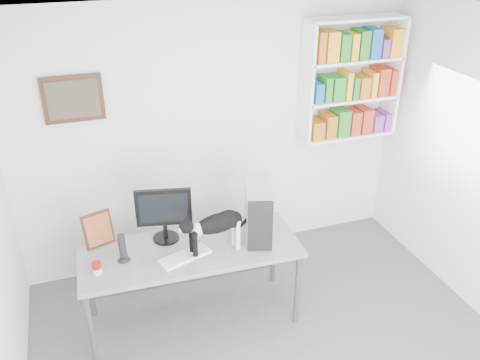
{
  "coord_description": "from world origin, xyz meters",
  "views": [
    {
      "loc": [
        -1.32,
        -2.53,
        3.32
      ],
      "look_at": [
        0.09,
        1.53,
        1.08
      ],
      "focal_mm": 38.0,
      "sensor_mm": 36.0,
      "label": 1
    }
  ],
  "objects_px": {
    "cat": "(217,233)",
    "desk": "(192,284)",
    "speaker": "(122,247)",
    "keyboard": "(185,256)",
    "soup_can": "(97,268)",
    "leaning_print": "(98,229)",
    "bookshelf": "(351,79)",
    "pc_tower": "(258,211)",
    "monitor": "(164,214)"
  },
  "relations": [
    {
      "from": "soup_can",
      "to": "cat",
      "type": "xyz_separation_m",
      "value": [
        0.98,
        -0.04,
        0.14
      ]
    },
    {
      "from": "desk",
      "to": "soup_can",
      "type": "distance_m",
      "value": 0.91
    },
    {
      "from": "bookshelf",
      "to": "keyboard",
      "type": "relative_size",
      "value": 2.85
    },
    {
      "from": "bookshelf",
      "to": "soup_can",
      "type": "height_order",
      "value": "bookshelf"
    },
    {
      "from": "monitor",
      "to": "leaning_print",
      "type": "distance_m",
      "value": 0.58
    },
    {
      "from": "pc_tower",
      "to": "cat",
      "type": "height_order",
      "value": "pc_tower"
    },
    {
      "from": "desk",
      "to": "speaker",
      "type": "height_order",
      "value": "speaker"
    },
    {
      "from": "bookshelf",
      "to": "pc_tower",
      "type": "bearing_deg",
      "value": -147.41
    },
    {
      "from": "leaning_print",
      "to": "cat",
      "type": "xyz_separation_m",
      "value": [
        0.93,
        -0.46,
        0.04
      ]
    },
    {
      "from": "leaning_print",
      "to": "speaker",
      "type": "bearing_deg",
      "value": -79.04
    },
    {
      "from": "bookshelf",
      "to": "leaning_print",
      "type": "bearing_deg",
      "value": -168.81
    },
    {
      "from": "speaker",
      "to": "soup_can",
      "type": "xyz_separation_m",
      "value": [
        -0.22,
        -0.11,
        -0.07
      ]
    },
    {
      "from": "cat",
      "to": "pc_tower",
      "type": "bearing_deg",
      "value": 9.69
    },
    {
      "from": "soup_can",
      "to": "cat",
      "type": "distance_m",
      "value": 1.0
    },
    {
      "from": "monitor",
      "to": "soup_can",
      "type": "xyz_separation_m",
      "value": [
        -0.62,
        -0.3,
        -0.2
      ]
    },
    {
      "from": "monitor",
      "to": "soup_can",
      "type": "bearing_deg",
      "value": -141.29
    },
    {
      "from": "leaning_print",
      "to": "soup_can",
      "type": "bearing_deg",
      "value": -115.38
    },
    {
      "from": "bookshelf",
      "to": "keyboard",
      "type": "xyz_separation_m",
      "value": [
        -2.02,
        -0.97,
        -1.05
      ]
    },
    {
      "from": "bookshelf",
      "to": "monitor",
      "type": "bearing_deg",
      "value": -163.15
    },
    {
      "from": "keyboard",
      "to": "speaker",
      "type": "distance_m",
      "value": 0.52
    },
    {
      "from": "keyboard",
      "to": "pc_tower",
      "type": "xyz_separation_m",
      "value": [
        0.7,
        0.13,
        0.23
      ]
    },
    {
      "from": "cat",
      "to": "soup_can",
      "type": "bearing_deg",
      "value": 168.98
    },
    {
      "from": "soup_can",
      "to": "keyboard",
      "type": "bearing_deg",
      "value": -2.25
    },
    {
      "from": "keyboard",
      "to": "soup_can",
      "type": "xyz_separation_m",
      "value": [
        -0.71,
        0.03,
        0.04
      ]
    },
    {
      "from": "desk",
      "to": "cat",
      "type": "bearing_deg",
      "value": -32.02
    },
    {
      "from": "keyboard",
      "to": "bookshelf",
      "type": "bearing_deg",
      "value": 7.72
    },
    {
      "from": "speaker",
      "to": "cat",
      "type": "xyz_separation_m",
      "value": [
        0.76,
        -0.15,
        0.07
      ]
    },
    {
      "from": "speaker",
      "to": "soup_can",
      "type": "bearing_deg",
      "value": -169.87
    },
    {
      "from": "bookshelf",
      "to": "keyboard",
      "type": "height_order",
      "value": "bookshelf"
    },
    {
      "from": "cat",
      "to": "bookshelf",
      "type": "bearing_deg",
      "value": 20.8
    },
    {
      "from": "bookshelf",
      "to": "leaning_print",
      "type": "distance_m",
      "value": 2.87
    },
    {
      "from": "bookshelf",
      "to": "keyboard",
      "type": "distance_m",
      "value": 2.47
    },
    {
      "from": "monitor",
      "to": "soup_can",
      "type": "distance_m",
      "value": 0.72
    },
    {
      "from": "speaker",
      "to": "leaning_print",
      "type": "height_order",
      "value": "leaning_print"
    },
    {
      "from": "bookshelf",
      "to": "speaker",
      "type": "distance_m",
      "value": 2.8
    },
    {
      "from": "speaker",
      "to": "leaning_print",
      "type": "relative_size",
      "value": 0.8
    },
    {
      "from": "bookshelf",
      "to": "cat",
      "type": "xyz_separation_m",
      "value": [
        -1.74,
        -0.98,
        -0.87
      ]
    },
    {
      "from": "desk",
      "to": "monitor",
      "type": "relative_size",
      "value": 3.68
    },
    {
      "from": "soup_can",
      "to": "leaning_print",
      "type": "bearing_deg",
      "value": 81.97
    },
    {
      "from": "bookshelf",
      "to": "cat",
      "type": "relative_size",
      "value": 1.96
    },
    {
      "from": "desk",
      "to": "keyboard",
      "type": "height_order",
      "value": "keyboard"
    },
    {
      "from": "desk",
      "to": "bookshelf",
      "type": "bearing_deg",
      "value": 26.04
    },
    {
      "from": "leaning_print",
      "to": "soup_can",
      "type": "distance_m",
      "value": 0.43
    },
    {
      "from": "keyboard",
      "to": "soup_can",
      "type": "distance_m",
      "value": 0.71
    },
    {
      "from": "speaker",
      "to": "leaning_print",
      "type": "distance_m",
      "value": 0.35
    },
    {
      "from": "monitor",
      "to": "leaning_print",
      "type": "height_order",
      "value": "monitor"
    },
    {
      "from": "cat",
      "to": "desk",
      "type": "bearing_deg",
      "value": 136.83
    },
    {
      "from": "keyboard",
      "to": "leaning_print",
      "type": "relative_size",
      "value": 1.37
    },
    {
      "from": "keyboard",
      "to": "leaning_print",
      "type": "distance_m",
      "value": 0.8
    },
    {
      "from": "monitor",
      "to": "pc_tower",
      "type": "xyz_separation_m",
      "value": [
        0.79,
        -0.2,
        -0.01
      ]
    }
  ]
}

